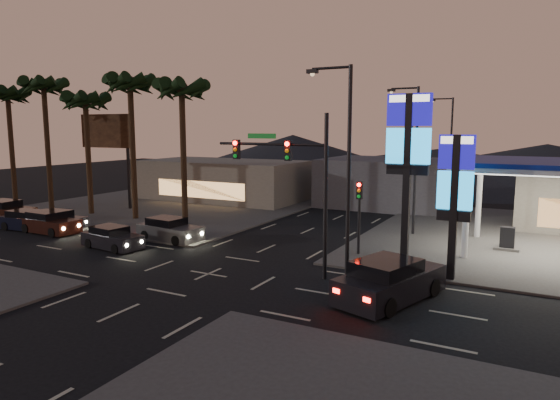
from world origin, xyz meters
The scene contains 27 objects.
ground centered at (0.00, 0.00, 0.00)m, with size 140.00×140.00×0.00m, color black.
corner_lot_nw centered at (-16.00, 16.00, 0.06)m, with size 24.00×24.00×0.12m, color #47443F.
pylon_sign_tall centered at (8.50, 5.50, 6.39)m, with size 2.20×0.35×9.00m.
pylon_sign_short centered at (11.00, 4.50, 4.66)m, with size 1.60×0.35×7.00m.
traffic_signal_mast centered at (3.76, 1.99, 5.23)m, with size 6.10×0.39×8.00m.
pedestal_signal centered at (5.50, 6.98, 2.92)m, with size 0.32×0.39×4.30m.
streetlight_near centered at (6.79, 1.00, 5.72)m, with size 2.14×0.25×10.00m.
streetlight_mid centered at (6.79, 14.00, 5.72)m, with size 2.14×0.25×10.00m.
streetlight_far centered at (6.79, 28.00, 5.72)m, with size 2.14×0.25×10.00m.
palm_a centered at (-9.00, 9.50, 9.43)m, with size 4.41×4.41×10.86m.
palm_b centered at (-14.00, 9.50, 9.97)m, with size 4.41×4.41×11.46m.
palm_c centered at (-19.00, 9.50, 8.88)m, with size 4.41×4.41×10.26m.
palm_d centered at (-24.00, 9.50, 10.15)m, with size 4.41×4.41×11.66m.
palm_e centered at (-29.00, 9.50, 9.61)m, with size 4.41×4.41×11.06m.
billboard centered at (-20.50, 13.00, 6.33)m, with size 6.00×0.30×8.50m.
building_far_west centered at (-14.00, 22.00, 2.00)m, with size 16.00×8.00×4.00m, color #726B5B.
building_far_mid centered at (2.00, 26.00, 2.20)m, with size 12.00×9.00×4.40m, color #4C4C51.
hill_left centered at (-25.00, 60.00, 3.00)m, with size 40.00×40.00×6.00m, color black.
hill_right centered at (15.00, 60.00, 2.50)m, with size 50.00×50.00×5.00m, color black.
hill_center centered at (0.00, 60.00, 2.00)m, with size 60.00×60.00×4.00m, color black.
car_lane_a_front centered at (-8.44, 1.72, 0.62)m, with size 4.25×2.14×1.34m.
car_lane_a_mid centered at (-15.76, 2.94, 0.70)m, with size 4.66×2.05×1.50m.
car_lane_a_rear centered at (-18.03, 2.89, 0.66)m, with size 4.43×2.04×1.42m.
car_lane_b_front centered at (-6.74, 5.03, 0.69)m, with size 4.71×2.34×1.49m.
car_lane_b_mid centered at (-16.36, 4.17, 0.63)m, with size 4.25×2.06×1.35m.
car_lane_b_rear centered at (-22.93, 4.46, 0.74)m, with size 5.02×2.31×1.60m.
suv_station centered at (9.12, 0.45, 0.85)m, with size 3.84×5.87×1.82m.
Camera 1 is at (14.56, -19.83, 7.33)m, focal length 32.00 mm.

